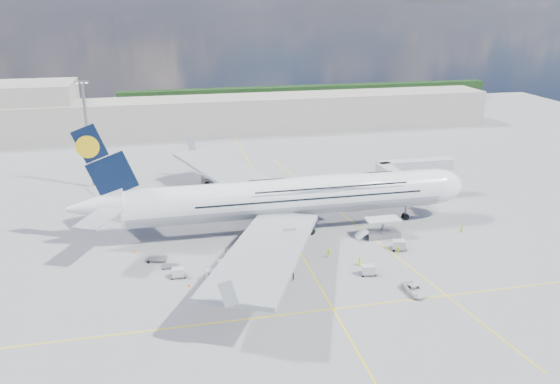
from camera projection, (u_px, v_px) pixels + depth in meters
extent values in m
plane|color=gray|center=(300.00, 251.00, 98.56)|extent=(300.00, 300.00, 0.00)
cube|color=yellow|center=(300.00, 251.00, 98.56)|extent=(0.25, 220.00, 0.01)
cube|color=yellow|center=(333.00, 309.00, 80.14)|extent=(120.00, 0.25, 0.01)
cube|color=yellow|center=(355.00, 224.00, 110.56)|extent=(14.16, 99.06, 0.01)
cylinder|color=white|center=(288.00, 197.00, 105.50)|extent=(62.00, 7.20, 7.20)
cylinder|color=#9EA0A5|center=(288.00, 198.00, 105.55)|extent=(60.76, 7.13, 7.13)
ellipsoid|color=white|center=(327.00, 185.00, 106.43)|extent=(36.00, 6.84, 3.76)
ellipsoid|color=white|center=(435.00, 186.00, 111.68)|extent=(11.52, 7.20, 7.20)
ellipsoid|color=black|center=(450.00, 182.00, 112.13)|extent=(3.84, 4.16, 1.44)
cone|color=white|center=(96.00, 207.00, 98.15)|extent=(10.00, 6.84, 6.84)
cube|color=black|center=(102.00, 160.00, 95.61)|extent=(11.02, 0.46, 14.61)
cylinder|color=yellow|center=(88.00, 147.00, 94.35)|extent=(4.00, 0.60, 4.00)
cube|color=#999EA3|center=(233.00, 175.00, 122.73)|extent=(25.49, 39.15, 3.35)
cube|color=#999EA3|center=(267.00, 251.00, 85.88)|extent=(25.49, 39.15, 3.35)
cylinder|color=#B7BABF|center=(261.00, 194.00, 117.62)|extent=(5.20, 3.50, 3.50)
cylinder|color=#B7BABF|center=(234.00, 181.00, 126.39)|extent=(5.20, 3.50, 3.50)
cylinder|color=#B7BABF|center=(287.00, 242.00, 94.59)|extent=(5.20, 3.50, 3.50)
cylinder|color=#B7BABF|center=(273.00, 273.00, 84.02)|extent=(5.20, 3.50, 3.50)
cylinder|color=gray|center=(406.00, 209.00, 112.02)|extent=(0.44, 0.44, 3.80)
cylinder|color=black|center=(405.00, 216.00, 112.54)|extent=(1.30, 0.90, 1.30)
cylinder|color=gray|center=(287.00, 219.00, 107.04)|extent=(0.56, 0.56, 3.80)
cylinder|color=black|center=(284.00, 220.00, 110.47)|extent=(1.50, 0.90, 1.50)
cube|color=#B7B7BC|center=(391.00, 174.00, 118.30)|extent=(3.00, 10.00, 2.60)
cube|color=#B7B7BC|center=(415.00, 166.00, 124.51)|extent=(18.00, 3.00, 2.60)
cylinder|color=gray|center=(393.00, 185.00, 122.65)|extent=(0.80, 0.80, 7.10)
cylinder|color=black|center=(392.00, 198.00, 123.69)|extent=(0.90, 0.80, 0.90)
cylinder|color=gray|center=(445.00, 178.00, 127.29)|extent=(1.00, 1.00, 7.10)
cube|color=gray|center=(444.00, 191.00, 128.34)|extent=(2.00, 2.00, 0.80)
cylinder|color=#B7B7BC|center=(398.00, 180.00, 114.80)|extent=(3.60, 3.60, 2.80)
cube|color=silver|center=(383.00, 220.00, 103.45)|extent=(6.50, 3.20, 0.35)
cube|color=gray|center=(382.00, 234.00, 104.44)|extent=(6.50, 3.20, 1.10)
cube|color=gray|center=(383.00, 227.00, 103.94)|extent=(0.22, 1.99, 3.00)
cylinder|color=black|center=(371.00, 238.00, 102.88)|extent=(0.70, 0.30, 0.70)
cube|color=silver|center=(361.00, 234.00, 103.45)|extent=(2.16, 2.60, 1.60)
cylinder|color=gray|center=(88.00, 137.00, 127.85)|extent=(0.70, 0.70, 25.00)
cube|color=gray|center=(82.00, 82.00, 123.60)|extent=(3.00, 0.40, 0.60)
cube|color=#B2AD9E|center=(231.00, 115.00, 184.06)|extent=(180.00, 16.00, 12.00)
cube|color=#B2AD9E|center=(10.00, 112.00, 173.70)|extent=(40.00, 22.00, 18.00)
cube|color=#193814|center=(310.00, 95.00, 234.15)|extent=(160.00, 6.00, 8.00)
cube|color=gray|center=(170.00, 266.00, 92.37)|extent=(2.89, 1.61, 0.17)
cylinder|color=black|center=(163.00, 269.00, 91.66)|extent=(0.42, 0.17, 0.42)
cylinder|color=black|center=(177.00, 264.00, 93.16)|extent=(0.42, 0.17, 0.42)
cube|color=gray|center=(178.00, 276.00, 89.11)|extent=(2.62, 1.43, 0.16)
cylinder|color=black|center=(172.00, 279.00, 88.47)|extent=(0.38, 0.16, 0.38)
cylinder|color=black|center=(185.00, 274.00, 89.84)|extent=(0.38, 0.16, 0.38)
cube|color=silver|center=(178.00, 272.00, 88.88)|extent=(1.93, 1.33, 1.30)
cube|color=gray|center=(214.00, 279.00, 87.94)|extent=(3.32, 1.98, 0.19)
cylinder|color=black|center=(207.00, 283.00, 87.15)|extent=(0.47, 0.19, 0.47)
cylinder|color=black|center=(222.00, 277.00, 88.82)|extent=(0.47, 0.19, 0.47)
cube|color=silver|center=(214.00, 274.00, 87.66)|extent=(2.47, 1.80, 1.59)
cube|color=gray|center=(156.00, 259.00, 94.75)|extent=(3.77, 2.65, 0.20)
cylinder|color=black|center=(148.00, 262.00, 93.90)|extent=(0.50, 0.20, 0.50)
cylinder|color=black|center=(164.00, 257.00, 95.70)|extent=(0.50, 0.20, 0.50)
cube|color=gray|center=(399.00, 248.00, 98.86)|extent=(3.32, 2.43, 0.18)
cylinder|color=black|center=(394.00, 251.00, 98.12)|extent=(0.44, 0.18, 0.44)
cylinder|color=black|center=(403.00, 247.00, 99.69)|extent=(0.44, 0.18, 0.44)
cube|color=silver|center=(399.00, 244.00, 98.60)|extent=(2.53, 2.09, 1.49)
cube|color=gray|center=(368.00, 273.00, 89.90)|extent=(2.88, 1.74, 0.16)
cylinder|color=black|center=(363.00, 276.00, 89.21)|extent=(0.40, 0.16, 0.40)
cylinder|color=black|center=(373.00, 272.00, 90.66)|extent=(0.40, 0.16, 0.40)
cube|color=silver|center=(368.00, 269.00, 89.65)|extent=(2.15, 1.58, 1.37)
cube|color=white|center=(226.00, 264.00, 91.95)|extent=(3.20, 1.72, 1.43)
cube|color=black|center=(226.00, 260.00, 91.66)|extent=(1.22, 1.42, 0.55)
cylinder|color=black|center=(220.00, 269.00, 91.31)|extent=(0.70, 0.27, 0.70)
cylinder|color=black|center=(233.00, 264.00, 92.86)|extent=(0.70, 0.27, 0.70)
cube|color=gray|center=(208.00, 211.00, 114.25)|extent=(7.81, 5.55, 2.26)
cube|color=white|center=(204.00, 201.00, 113.37)|extent=(6.11, 4.85, 2.49)
cube|color=white|center=(221.00, 205.00, 114.47)|extent=(2.94, 3.22, 1.81)
cube|color=black|center=(225.00, 204.00, 114.55)|extent=(1.10, 2.12, 1.02)
cylinder|color=black|center=(221.00, 214.00, 113.72)|extent=(1.24, 0.40, 1.24)
cylinder|color=black|center=(196.00, 212.00, 115.12)|extent=(1.24, 0.40, 1.24)
cube|color=orange|center=(204.00, 205.00, 113.63)|extent=(6.19, 4.92, 0.57)
cube|color=gray|center=(217.00, 180.00, 133.84)|extent=(7.40, 2.78, 2.27)
cube|color=white|center=(213.00, 171.00, 132.96)|extent=(5.47, 2.88, 2.50)
cube|color=white|center=(228.00, 175.00, 134.07)|extent=(2.06, 2.63, 1.82)
cube|color=black|center=(231.00, 174.00, 134.15)|extent=(0.19, 2.27, 1.02)
cylinder|color=black|center=(227.00, 183.00, 133.31)|extent=(1.25, 0.40, 1.25)
cylinder|color=black|center=(206.00, 181.00, 134.72)|extent=(1.25, 0.40, 1.25)
imported|color=silver|center=(414.00, 290.00, 84.19)|extent=(2.56, 4.92, 1.32)
imported|color=#AEDD17|center=(462.00, 229.00, 105.60)|extent=(0.81, 0.65, 1.95)
imported|color=#CBDA17|center=(398.00, 251.00, 96.99)|extent=(0.91, 0.83, 1.51)
imported|color=#A8E718|center=(226.00, 251.00, 96.89)|extent=(0.61, 0.98, 1.55)
imported|color=#9FF119|center=(360.00, 261.00, 92.89)|extent=(0.62, 0.87, 1.67)
imported|color=#99ED19|center=(329.00, 253.00, 95.82)|extent=(1.17, 0.75, 1.72)
cone|color=orange|center=(409.00, 207.00, 118.29)|extent=(0.50, 0.50, 0.64)
cube|color=orange|center=(409.00, 209.00, 118.39)|extent=(0.43, 0.43, 0.03)
cone|color=orange|center=(227.00, 198.00, 124.34)|extent=(0.39, 0.39, 0.49)
cube|color=orange|center=(227.00, 199.00, 124.42)|extent=(0.33, 0.33, 0.03)
cone|color=orange|center=(241.00, 188.00, 130.47)|extent=(0.46, 0.46, 0.59)
cube|color=orange|center=(241.00, 189.00, 130.56)|extent=(0.40, 0.40, 0.03)
cone|color=orange|center=(249.00, 286.00, 86.01)|extent=(0.50, 0.50, 0.64)
cube|color=orange|center=(249.00, 287.00, 86.11)|extent=(0.43, 0.43, 0.03)
cone|color=orange|center=(189.00, 285.00, 86.33)|extent=(0.45, 0.45, 0.58)
cube|color=orange|center=(189.00, 286.00, 86.43)|extent=(0.39, 0.39, 0.03)
cone|color=orange|center=(134.00, 251.00, 98.01)|extent=(0.43, 0.43, 0.55)
cube|color=orange|center=(135.00, 252.00, 98.09)|extent=(0.37, 0.37, 0.03)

